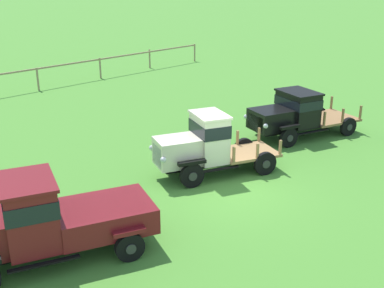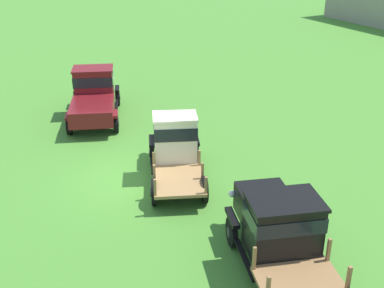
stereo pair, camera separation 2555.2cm
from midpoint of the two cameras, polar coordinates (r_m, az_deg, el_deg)
ground_plane at (r=10.56m, az=-42.90°, el=-32.07°), size 240.00×240.00×0.00m
paddock_fence at (r=26.34m, az=-31.19°, el=2.86°), size 18.30×0.67×1.38m
vintage_truck_foreground_near at (r=12.84m, az=-78.06°, el=-27.83°), size 5.74×3.58×2.23m
vintage_truck_second_in_line at (r=10.88m, az=-43.73°, el=-22.23°), size 4.78×3.14×2.27m
vintage_truck_midrow_center at (r=11.90m, az=-14.95°, el=-13.41°), size 5.45×3.36×2.04m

